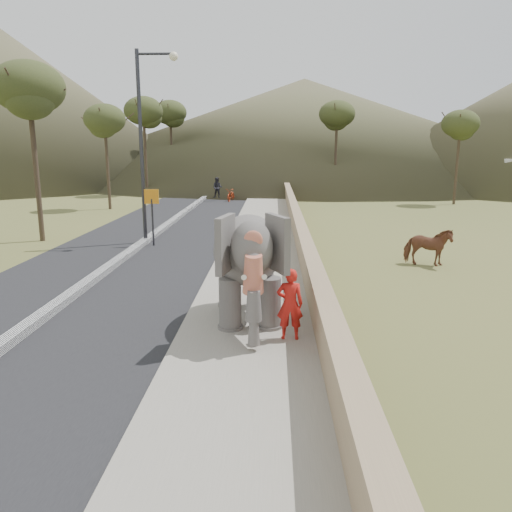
{
  "coord_description": "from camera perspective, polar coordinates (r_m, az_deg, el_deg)",
  "views": [
    {
      "loc": [
        0.6,
        -8.07,
        4.14
      ],
      "look_at": [
        0.2,
        3.01,
        1.7
      ],
      "focal_mm": 35.0,
      "sensor_mm": 36.0,
      "label": 1
    }
  ],
  "objects": [
    {
      "name": "parapet",
      "position": [
        18.45,
        5.29,
        1.14
      ],
      "size": [
        0.3,
        120.0,
        1.1
      ],
      "primitive_type": "cube",
      "color": "tan",
      "rests_on": "ground"
    },
    {
      "name": "median",
      "position": [
        19.34,
        -14.81,
        -0.03
      ],
      "size": [
        0.35,
        120.0,
        0.22
      ],
      "primitive_type": "cube",
      "color": "black",
      "rests_on": "ground"
    },
    {
      "name": "signboard",
      "position": [
        21.39,
        -11.8,
        5.45
      ],
      "size": [
        0.6,
        0.08,
        2.4
      ],
      "color": "#2D2D33",
      "rests_on": "ground"
    },
    {
      "name": "walkway",
      "position": [
        18.53,
        0.16,
        -0.26
      ],
      "size": [
        3.0,
        120.0,
        0.15
      ],
      "primitive_type": "cube",
      "color": "#9E9687",
      "rests_on": "ground"
    },
    {
      "name": "elephant_and_man",
      "position": [
        11.7,
        -0.84,
        -0.99
      ],
      "size": [
        2.3,
        3.72,
        2.58
      ],
      "color": "slate",
      "rests_on": "ground"
    },
    {
      "name": "distant_car",
      "position": [
        48.6,
        26.95,
        7.04
      ],
      "size": [
        4.55,
        2.98,
        1.44
      ],
      "primitive_type": "imported",
      "rotation": [
        0.0,
        0.0,
        1.24
      ],
      "color": "#B7B7BE",
      "rests_on": "ground"
    },
    {
      "name": "ground",
      "position": [
        9.09,
        -2.01,
        -14.7
      ],
      "size": [
        160.0,
        160.0,
        0.0
      ],
      "primitive_type": "plane",
      "color": "olive",
      "rests_on": "ground"
    },
    {
      "name": "road",
      "position": [
        19.36,
        -14.8,
        -0.31
      ],
      "size": [
        7.0,
        120.0,
        0.03
      ],
      "primitive_type": "cube",
      "color": "black",
      "rests_on": "ground"
    },
    {
      "name": "hill_far",
      "position": [
        78.24,
        5.46,
        14.45
      ],
      "size": [
        80.0,
        80.0,
        14.0
      ],
      "primitive_type": "cone",
      "color": "brown",
      "rests_on": "ground"
    },
    {
      "name": "cow",
      "position": [
        18.59,
        19.03,
        1.0
      ],
      "size": [
        1.75,
        1.13,
        1.36
      ],
      "primitive_type": "imported",
      "rotation": [
        0.0,
        0.0,
        1.3
      ],
      "color": "brown",
      "rests_on": "ground"
    },
    {
      "name": "lamppost",
      "position": [
        21.92,
        -12.27,
        14.05
      ],
      "size": [
        1.76,
        0.36,
        8.0
      ],
      "color": "#2A2B2F",
      "rests_on": "ground"
    },
    {
      "name": "motorcyclist",
      "position": [
        38.77,
        -3.46,
        7.29
      ],
      "size": [
        1.93,
        1.94,
        1.83
      ],
      "color": "#9C290E",
      "rests_on": "ground"
    },
    {
      "name": "trees",
      "position": [
        38.14,
        3.09,
        12.18
      ],
      "size": [
        48.57,
        43.96,
        9.26
      ],
      "color": "#473828",
      "rests_on": "ground"
    }
  ]
}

